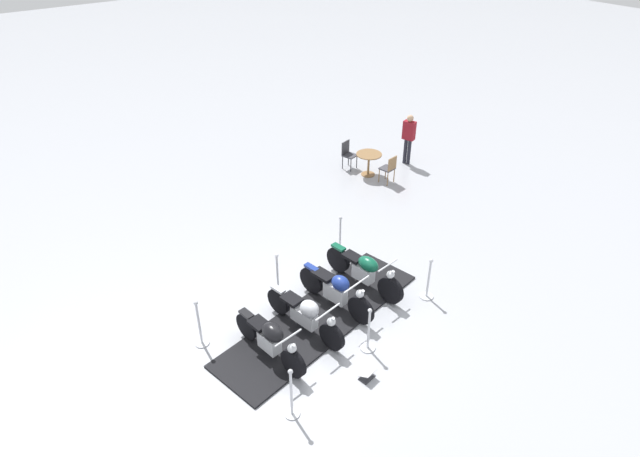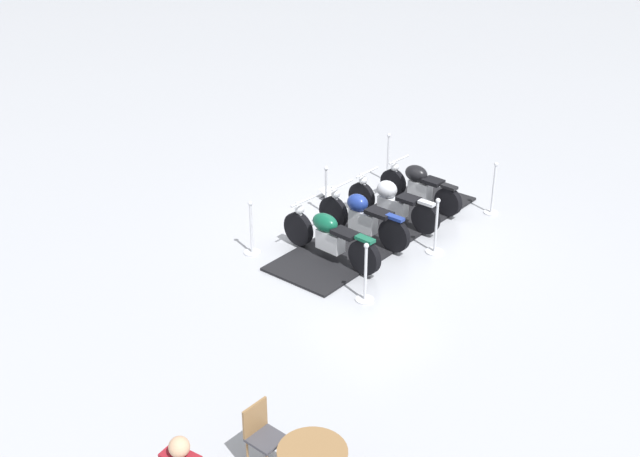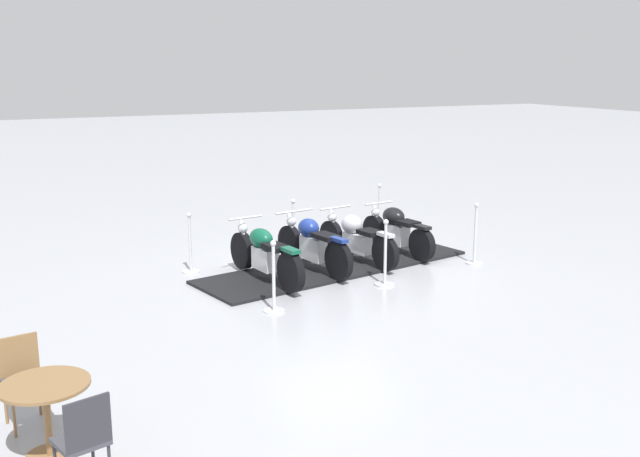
% 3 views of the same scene
% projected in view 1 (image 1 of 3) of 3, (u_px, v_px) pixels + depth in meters
% --- Properties ---
extents(ground_plane, '(80.00, 80.00, 0.00)m').
position_uv_depth(ground_plane, '(320.00, 319.00, 11.86)').
color(ground_plane, '#A8AAB2').
extents(display_platform, '(2.48, 5.40, 0.05)m').
position_uv_depth(display_platform, '(320.00, 318.00, 11.84)').
color(display_platform, black).
rests_on(display_platform, ground_plane).
extents(motorcycle_black, '(2.03, 0.65, 0.89)m').
position_uv_depth(motorcycle_black, '(270.00, 339.00, 10.63)').
color(motorcycle_black, black).
rests_on(motorcycle_black, display_platform).
extents(motorcycle_chrome, '(2.19, 0.72, 0.91)m').
position_uv_depth(motorcycle_chrome, '(306.00, 314.00, 11.25)').
color(motorcycle_chrome, black).
rests_on(motorcycle_chrome, display_platform).
extents(motorcycle_navy, '(2.14, 0.78, 0.97)m').
position_uv_depth(motorcycle_navy, '(336.00, 290.00, 11.87)').
color(motorcycle_navy, black).
rests_on(motorcycle_navy, display_platform).
extents(motorcycle_forest, '(2.29, 0.64, 0.97)m').
position_uv_depth(motorcycle_forest, '(365.00, 270.00, 12.50)').
color(motorcycle_forest, black).
rests_on(motorcycle_forest, display_platform).
extents(stanchion_right_rear, '(0.32, 0.32, 1.08)m').
position_uv_depth(stanchion_right_rear, '(428.00, 285.00, 12.30)').
color(stanchion_right_rear, silver).
rests_on(stanchion_right_rear, ground_plane).
extents(stanchion_right_front, '(0.29, 0.29, 1.15)m').
position_uv_depth(stanchion_right_front, '(291.00, 399.00, 9.51)').
color(stanchion_right_front, silver).
rests_on(stanchion_right_front, ground_plane).
extents(stanchion_left_mid, '(0.34, 0.34, 1.12)m').
position_uv_depth(stanchion_left_mid, '(278.00, 281.00, 12.41)').
color(stanchion_left_mid, silver).
rests_on(stanchion_left_mid, ground_plane).
extents(stanchion_left_front, '(0.31, 0.31, 1.15)m').
position_uv_depth(stanchion_left_front, '(200.00, 329.00, 11.01)').
color(stanchion_left_front, silver).
rests_on(stanchion_left_front, ground_plane).
extents(stanchion_left_rear, '(0.33, 0.33, 1.10)m').
position_uv_depth(stanchion_left_rear, '(340.00, 241.00, 13.79)').
color(stanchion_left_rear, silver).
rests_on(stanchion_left_rear, ground_plane).
extents(stanchion_right_mid, '(0.32, 0.32, 1.07)m').
position_uv_depth(stanchion_right_mid, '(368.00, 336.00, 10.92)').
color(stanchion_right_mid, silver).
rests_on(stanchion_right_mid, ground_plane).
extents(info_placard, '(0.30, 0.34, 0.22)m').
position_uv_depth(info_placard, '(367.00, 375.00, 10.41)').
color(info_placard, '#333338').
rests_on(info_placard, ground_plane).
extents(cafe_table, '(0.83, 0.83, 0.74)m').
position_uv_depth(cafe_table, '(369.00, 159.00, 17.38)').
color(cafe_table, olive).
rests_on(cafe_table, ground_plane).
extents(cafe_chair_near_table, '(0.46, 0.46, 0.92)m').
position_uv_depth(cafe_chair_near_table, '(389.00, 168.00, 16.92)').
color(cafe_chair_near_table, olive).
rests_on(cafe_chair_near_table, ground_plane).
extents(cafe_chair_across_table, '(0.49, 0.49, 0.93)m').
position_uv_depth(cafe_chair_across_table, '(348.00, 153.00, 17.82)').
color(cafe_chair_across_table, '#2D2D33').
rests_on(cafe_chair_across_table, ground_plane).
extents(bystander_person, '(0.45, 0.34, 1.73)m').
position_uv_depth(bystander_person, '(409.00, 135.00, 17.82)').
color(bystander_person, '#23232D').
rests_on(bystander_person, ground_plane).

